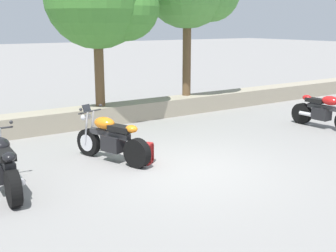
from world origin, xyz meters
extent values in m
plane|color=gray|center=(0.00, 0.00, 0.00)|extent=(120.00, 120.00, 0.00)
cube|color=gray|center=(0.00, 4.80, 0.28)|extent=(36.00, 0.80, 0.55)
cylinder|color=black|center=(-3.49, 0.12, 0.31)|extent=(0.21, 0.63, 0.62)
cube|color=black|center=(-3.45, 0.79, 0.41)|extent=(0.34, 0.50, 0.34)
cube|color=#2D2D30|center=(-3.45, 0.89, 0.61)|extent=(0.19, 1.11, 0.12)
ellipsoid|color=black|center=(-3.44, 1.04, 0.83)|extent=(0.37, 0.54, 0.26)
cube|color=black|center=(-3.47, 0.56, 0.77)|extent=(0.29, 0.57, 0.12)
ellipsoid|color=black|center=(-3.48, 0.26, 0.81)|extent=(0.23, 0.29, 0.16)
cylinder|color=silver|center=(-3.32, 0.35, 0.36)|extent=(0.13, 0.38, 0.11)
cylinder|color=silver|center=(-3.33, 1.51, 0.67)|extent=(0.05, 0.17, 0.73)
sphere|color=#2D2D30|center=(-3.12, 1.42, 1.13)|extent=(0.07, 0.07, 0.07)
cylinder|color=black|center=(-1.31, 2.07, 0.31)|extent=(0.34, 0.63, 0.62)
cylinder|color=black|center=(-0.82, 0.72, 0.31)|extent=(0.38, 0.64, 0.62)
cylinder|color=silver|center=(-1.31, 2.07, 0.31)|extent=(0.28, 0.42, 0.38)
cube|color=black|center=(-1.04, 1.35, 0.41)|extent=(0.46, 0.56, 0.34)
cube|color=#2D2D30|center=(-1.08, 1.44, 0.61)|extent=(0.51, 1.08, 0.12)
ellipsoid|color=orange|center=(-1.13, 1.58, 0.83)|extent=(0.50, 0.60, 0.26)
cube|color=black|center=(-0.97, 1.13, 0.77)|extent=(0.44, 0.62, 0.12)
ellipsoid|color=orange|center=(-0.86, 0.85, 0.81)|extent=(0.30, 0.34, 0.16)
cylinder|color=#2D2D30|center=(-1.28, 1.99, 1.03)|extent=(0.63, 0.26, 0.04)
sphere|color=silver|center=(-1.39, 2.10, 0.89)|extent=(0.13, 0.13, 0.13)
sphere|color=silver|center=(-1.26, 2.15, 0.89)|extent=(0.13, 0.13, 0.13)
cube|color=#26282D|center=(-1.31, 2.09, 1.09)|extent=(0.22, 0.16, 0.18)
cylinder|color=silver|center=(-0.75, 1.00, 0.36)|extent=(0.23, 0.39, 0.11)
cylinder|color=silver|center=(-1.38, 2.00, 0.67)|extent=(0.10, 0.17, 0.73)
cylinder|color=silver|center=(-1.21, 2.06, 0.67)|extent=(0.10, 0.17, 0.73)
sphere|color=#2D2D30|center=(-1.55, 1.85, 1.13)|extent=(0.07, 0.07, 0.07)
sphere|color=#2D2D30|center=(-0.98, 2.06, 1.13)|extent=(0.07, 0.07, 0.07)
cylinder|color=black|center=(5.33, 1.52, 0.31)|extent=(0.21, 0.63, 0.62)
cube|color=black|center=(5.36, 0.85, 0.41)|extent=(0.34, 0.49, 0.34)
cube|color=#2D2D30|center=(5.37, 0.75, 0.61)|extent=(0.19, 1.11, 0.12)
ellipsoid|color=red|center=(5.38, 0.60, 0.83)|extent=(0.36, 0.54, 0.26)
cube|color=black|center=(5.35, 1.08, 0.77)|extent=(0.29, 0.57, 0.12)
ellipsoid|color=red|center=(5.34, 1.38, 0.81)|extent=(0.23, 0.29, 0.16)
cylinder|color=silver|center=(5.18, 1.27, 0.36)|extent=(0.13, 0.38, 0.11)
cube|color=#A31E1E|center=(-0.51, 0.82, 0.22)|extent=(0.35, 0.33, 0.44)
cube|color=#A31E1E|center=(-0.58, 0.91, 0.18)|extent=(0.22, 0.19, 0.24)
ellipsoid|color=#A31E1E|center=(-0.51, 0.82, 0.43)|extent=(0.33, 0.31, 0.08)
cube|color=#591010|center=(-0.51, 0.69, 0.24)|extent=(0.06, 0.05, 0.37)
cube|color=#591010|center=(-0.38, 0.79, 0.24)|extent=(0.06, 0.05, 0.37)
cylinder|color=brown|center=(0.30, 4.85, 1.57)|extent=(0.28, 0.28, 2.03)
sphere|color=#428433|center=(0.97, 4.40, 3.40)|extent=(1.94, 1.94, 1.94)
cylinder|color=brown|center=(3.59, 5.00, 1.84)|extent=(0.28, 0.28, 2.57)
camera|label=1|loc=(-5.07, -6.81, 2.94)|focal=46.26mm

